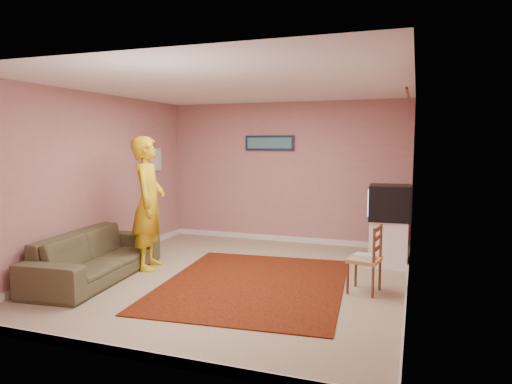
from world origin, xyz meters
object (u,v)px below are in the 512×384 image
(chair_a, at_px, (394,221))
(sofa, at_px, (96,256))
(crt_tv, at_px, (390,203))
(chair_b, at_px, (365,251))
(tv_cabinet, at_px, (389,243))
(person, at_px, (149,203))

(chair_a, relative_size, sofa, 0.22)
(crt_tv, xyz_separation_m, chair_b, (-0.21, -1.38, -0.45))
(tv_cabinet, distance_m, chair_b, 1.41)
(chair_b, relative_size, person, 0.24)
(tv_cabinet, relative_size, crt_tv, 1.08)
(tv_cabinet, height_order, chair_a, chair_a)
(crt_tv, distance_m, person, 3.59)
(sofa, bearing_deg, crt_tv, -67.56)
(person, bearing_deg, sofa, 132.34)
(chair_b, bearing_deg, tv_cabinet, -179.18)
(person, bearing_deg, chair_a, -75.85)
(crt_tv, distance_m, chair_b, 1.46)
(tv_cabinet, distance_m, sofa, 4.26)
(tv_cabinet, relative_size, sofa, 0.32)
(tv_cabinet, distance_m, person, 3.65)
(crt_tv, relative_size, chair_b, 1.40)
(sofa, xyz_separation_m, person, (0.40, 0.71, 0.66))
(chair_a, distance_m, chair_b, 2.22)
(chair_a, bearing_deg, chair_b, -100.64)
(chair_b, xyz_separation_m, sofa, (-3.53, -0.63, -0.20))
(crt_tv, bearing_deg, sofa, -154.64)
(chair_a, bearing_deg, person, -152.01)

